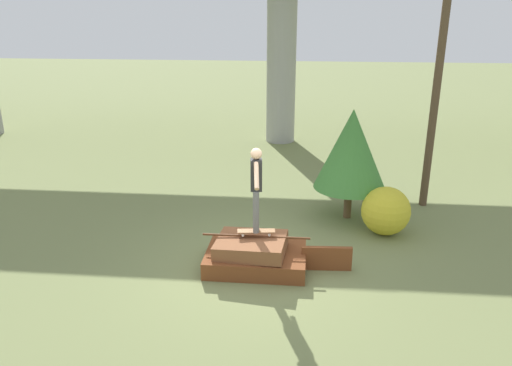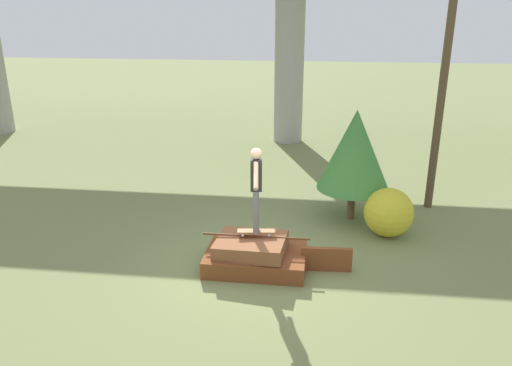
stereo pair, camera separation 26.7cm
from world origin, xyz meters
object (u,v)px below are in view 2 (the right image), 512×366
(skateboard, at_px, (256,231))
(skater, at_px, (256,184))
(utility_pole, at_px, (450,27))
(tree_behind_left, at_px, (355,150))
(bush_yellow_flowering, at_px, (389,212))

(skateboard, height_order, skater, skater)
(utility_pole, height_order, tree_behind_left, utility_pole)
(skateboard, height_order, bush_yellow_flowering, bush_yellow_flowering)
(skateboard, height_order, utility_pole, utility_pole)
(skater, xyz_separation_m, utility_pole, (4.14, 3.71, 2.78))
(skateboard, relative_size, skater, 0.45)
(skateboard, bearing_deg, utility_pole, 41.89)
(skater, relative_size, tree_behind_left, 0.62)
(skateboard, xyz_separation_m, utility_pole, (4.14, 3.71, 3.80))
(utility_pole, bearing_deg, tree_behind_left, -153.58)
(skater, bearing_deg, bush_yellow_flowering, 32.37)
(tree_behind_left, bearing_deg, skater, -127.49)
(bush_yellow_flowering, bearing_deg, skater, -147.63)
(skater, distance_m, bush_yellow_flowering, 3.58)
(bush_yellow_flowering, bearing_deg, utility_pole, 55.82)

